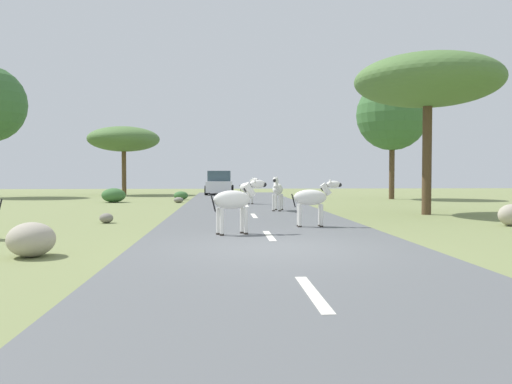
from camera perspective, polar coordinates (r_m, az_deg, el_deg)
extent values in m
plane|color=olive|center=(10.47, 2.14, -6.43)|extent=(90.00, 90.00, 0.00)
cube|color=#56595B|center=(10.47, 2.46, -6.30)|extent=(6.00, 64.00, 0.05)
cube|color=silver|center=(6.57, 6.27, -11.03)|extent=(0.16, 2.00, 0.01)
cube|color=silver|center=(12.44, 1.46, -4.85)|extent=(0.16, 2.00, 0.01)
cube|color=silver|center=(18.39, -0.22, -2.64)|extent=(0.16, 2.00, 0.01)
cube|color=silver|center=(24.37, -1.08, -1.51)|extent=(0.16, 2.00, 0.01)
cube|color=silver|center=(30.36, -1.60, -0.83)|extent=(0.16, 2.00, 0.01)
cube|color=silver|center=(36.35, -1.94, -0.37)|extent=(0.16, 2.00, 0.01)
ellipsoid|color=silver|center=(20.99, 2.42, 0.30)|extent=(0.63, 1.06, 0.47)
cylinder|color=silver|center=(20.71, 1.94, -1.20)|extent=(0.12, 0.12, 0.67)
cylinder|color=#28231E|center=(20.73, 1.94, -2.07)|extent=(0.14, 0.14, 0.04)
cylinder|color=silver|center=(20.68, 2.63, -1.21)|extent=(0.12, 0.12, 0.67)
cylinder|color=#28231E|center=(20.70, 2.63, -2.08)|extent=(0.14, 0.14, 0.04)
cylinder|color=silver|center=(21.35, 2.21, -1.11)|extent=(0.12, 0.12, 0.67)
cylinder|color=#28231E|center=(21.37, 2.21, -1.95)|extent=(0.14, 0.14, 0.04)
cylinder|color=silver|center=(21.32, 2.88, -1.12)|extent=(0.12, 0.12, 0.67)
cylinder|color=#28231E|center=(21.33, 2.88, -1.96)|extent=(0.14, 0.14, 0.04)
cylinder|color=silver|center=(20.52, 2.22, 0.93)|extent=(0.26, 0.39, 0.40)
cube|color=black|center=(20.52, 2.22, 1.16)|extent=(0.12, 0.33, 0.27)
ellipsoid|color=silver|center=(20.29, 2.12, 1.34)|extent=(0.28, 0.46, 0.22)
ellipsoid|color=black|center=(20.12, 2.05, 1.29)|extent=(0.16, 0.18, 0.13)
cone|color=silver|center=(20.40, 2.00, 1.64)|extent=(0.10, 0.10, 0.13)
cone|color=silver|center=(20.38, 2.35, 1.64)|extent=(0.10, 0.10, 0.13)
cylinder|color=black|center=(21.48, 2.62, 0.10)|extent=(0.07, 0.14, 0.40)
ellipsoid|color=silver|center=(25.89, -1.06, 0.53)|extent=(0.87, 0.98, 0.45)
cylinder|color=silver|center=(25.59, -0.83, -0.63)|extent=(0.13, 0.13, 0.64)
cylinder|color=#28231E|center=(25.61, -0.83, -1.31)|extent=(0.15, 0.15, 0.04)
cylinder|color=silver|center=(25.75, -0.42, -0.62)|extent=(0.13, 0.13, 0.64)
cylinder|color=#28231E|center=(25.76, -0.42, -1.29)|extent=(0.15, 0.15, 0.04)
cylinder|color=silver|center=(26.07, -1.70, -0.59)|extent=(0.13, 0.13, 0.64)
cylinder|color=#28231E|center=(26.08, -1.70, -1.25)|extent=(0.15, 0.15, 0.04)
cylinder|color=silver|center=(26.22, -1.29, -0.57)|extent=(0.13, 0.13, 0.64)
cylinder|color=#28231E|center=(26.23, -1.29, -1.23)|extent=(0.15, 0.15, 0.04)
cylinder|color=silver|center=(25.54, -0.41, 1.02)|extent=(0.34, 0.37, 0.38)
cube|color=black|center=(25.53, -0.41, 1.20)|extent=(0.22, 0.27, 0.26)
ellipsoid|color=silver|center=(25.37, -0.09, 1.33)|extent=(0.39, 0.43, 0.21)
ellipsoid|color=black|center=(25.24, 0.16, 1.30)|extent=(0.18, 0.19, 0.12)
cone|color=silver|center=(25.40, -0.34, 1.57)|extent=(0.11, 0.11, 0.12)
cone|color=silver|center=(25.48, -0.14, 1.57)|extent=(0.11, 0.11, 0.12)
cylinder|color=black|center=(26.25, -1.72, 0.36)|extent=(0.11, 0.13, 0.38)
ellipsoid|color=silver|center=(12.66, -2.66, -0.86)|extent=(1.04, 0.71, 0.46)
cylinder|color=silver|center=(12.71, -1.12, -3.22)|extent=(0.13, 0.13, 0.66)
cylinder|color=#28231E|center=(12.74, -1.12, -4.60)|extent=(0.14, 0.14, 0.04)
cylinder|color=silver|center=(12.93, -1.56, -3.13)|extent=(0.13, 0.13, 0.66)
cylinder|color=#28231E|center=(12.97, -1.56, -4.49)|extent=(0.14, 0.14, 0.04)
cylinder|color=silver|center=(12.47, -3.80, -3.32)|extent=(0.13, 0.13, 0.66)
cylinder|color=#28231E|center=(12.50, -3.80, -4.73)|extent=(0.14, 0.14, 0.04)
cylinder|color=silver|center=(12.70, -4.20, -3.23)|extent=(0.13, 0.13, 0.66)
cylinder|color=#28231E|center=(12.73, -4.20, -4.61)|extent=(0.14, 0.14, 0.04)
cylinder|color=silver|center=(12.83, -0.74, 0.24)|extent=(0.39, 0.29, 0.39)
cube|color=black|center=(12.83, -0.74, 0.59)|extent=(0.31, 0.15, 0.27)
ellipsoid|color=silver|center=(12.92, 0.19, 0.89)|extent=(0.46, 0.32, 0.21)
ellipsoid|color=black|center=(13.00, 0.86, 0.83)|extent=(0.18, 0.17, 0.13)
cone|color=silver|center=(12.82, -0.13, 1.36)|extent=(0.10, 0.10, 0.12)
cone|color=silver|center=(12.94, -0.35, 1.36)|extent=(0.10, 0.10, 0.12)
cylinder|color=black|center=(12.49, -4.73, -1.30)|extent=(0.14, 0.08, 0.39)
ellipsoid|color=silver|center=(14.61, 5.99, -0.60)|extent=(0.94, 0.38, 0.44)
cylinder|color=silver|center=(14.58, 7.25, -2.61)|extent=(0.09, 0.09, 0.64)
cylinder|color=#28231E|center=(14.61, 7.25, -3.78)|extent=(0.11, 0.11, 0.04)
cylinder|color=silver|center=(14.82, 7.08, -2.54)|extent=(0.09, 0.09, 0.64)
cylinder|color=#28231E|center=(14.84, 7.07, -3.69)|extent=(0.11, 0.11, 0.04)
cylinder|color=silver|center=(14.48, 4.86, -2.64)|extent=(0.09, 0.09, 0.64)
cylinder|color=#28231E|center=(14.51, 4.86, -3.81)|extent=(0.11, 0.11, 0.04)
cylinder|color=silver|center=(14.72, 4.72, -2.56)|extent=(0.09, 0.09, 0.64)
cylinder|color=#28231E|center=(14.74, 4.72, -3.72)|extent=(0.11, 0.11, 0.04)
cylinder|color=silver|center=(14.69, 7.72, 0.30)|extent=(0.34, 0.17, 0.38)
cube|color=black|center=(14.69, 7.72, 0.60)|extent=(0.31, 0.03, 0.26)
ellipsoid|color=silver|center=(14.73, 8.57, 0.84)|extent=(0.41, 0.17, 0.20)
ellipsoid|color=black|center=(14.77, 9.19, 0.78)|extent=(0.14, 0.12, 0.12)
cone|color=silver|center=(14.65, 8.23, 1.24)|extent=(0.08, 0.08, 0.12)
cone|color=silver|center=(14.77, 8.13, 1.25)|extent=(0.08, 0.08, 0.12)
cylinder|color=black|center=(14.55, 4.17, -0.94)|extent=(0.13, 0.03, 0.38)
cylinder|color=black|center=(13.48, -26.46, -1.50)|extent=(0.14, 0.05, 0.39)
cube|color=silver|center=(38.24, -4.04, 0.60)|extent=(1.95, 4.26, 0.80)
cube|color=#334751|center=(38.03, -4.06, 1.77)|extent=(1.72, 2.26, 0.76)
cube|color=black|center=(40.41, -3.92, 0.29)|extent=(1.71, 0.22, 0.24)
cylinder|color=black|center=(39.57, -2.66, 0.30)|extent=(0.24, 0.69, 0.68)
cylinder|color=black|center=(39.64, -5.26, 0.30)|extent=(0.24, 0.69, 0.68)
cylinder|color=black|center=(36.87, -2.73, 0.18)|extent=(0.24, 0.69, 0.68)
cylinder|color=black|center=(36.95, -5.52, 0.18)|extent=(0.24, 0.69, 0.68)
cylinder|color=#4C3823|center=(20.62, 18.36, 3.30)|extent=(0.35, 0.35, 4.10)
ellipsoid|color=#4C7038|center=(20.92, 18.45, 11.57)|extent=(5.50, 5.50, 1.92)
cylinder|color=#4C3823|center=(33.01, 14.78, 2.24)|extent=(0.33, 0.33, 3.46)
sphere|color=#386633|center=(33.22, 14.83, 8.27)|extent=(4.40, 4.40, 4.40)
cylinder|color=brown|center=(39.59, -14.38, 2.02)|extent=(0.33, 0.33, 3.23)
ellipsoid|color=#4C7038|center=(39.67, -14.41, 5.69)|extent=(5.28, 5.28, 1.85)
ellipsoid|color=#386633|center=(29.18, -15.46, -0.35)|extent=(1.30, 1.17, 0.78)
ellipsoid|color=#386633|center=(31.29, -8.30, -0.39)|extent=(0.86, 0.77, 0.51)
ellipsoid|color=#A89E8C|center=(17.05, 26.44, -2.30)|extent=(0.83, 0.61, 0.65)
ellipsoid|color=gray|center=(16.85, -16.21, -2.79)|extent=(0.43, 0.42, 0.31)
ellipsoid|color=#A89E8C|center=(10.45, -23.59, -4.84)|extent=(0.86, 0.93, 0.64)
ellipsoid|color=gray|center=(28.11, -8.56, -0.87)|extent=(0.53, 0.51, 0.30)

